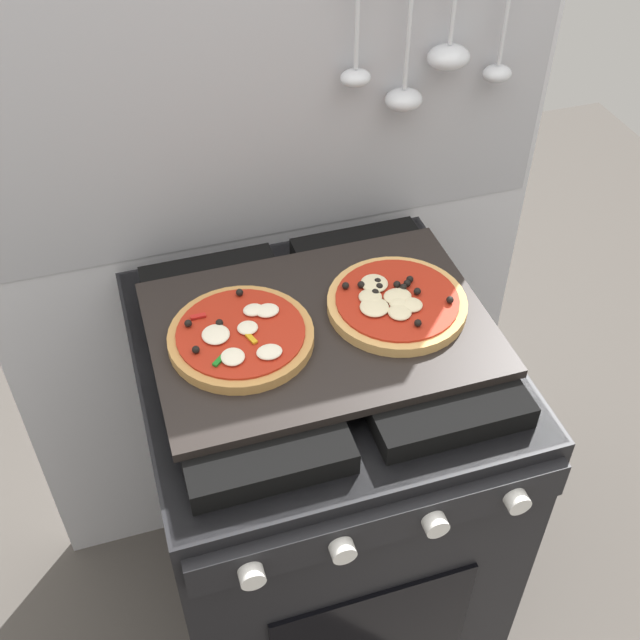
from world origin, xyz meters
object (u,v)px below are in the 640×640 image
at_px(stove, 320,495).
at_px(baking_tray, 320,328).
at_px(pizza_left, 242,337).
at_px(pizza_right, 396,303).

bearing_deg(stove, baking_tray, 90.00).
relative_size(stove, baking_tray, 1.67).
bearing_deg(baking_tray, pizza_left, -178.38).
bearing_deg(pizza_left, stove, 0.89).
relative_size(stove, pizza_right, 3.94).
height_order(baking_tray, pizza_left, pizza_left).
xyz_separation_m(stove, pizza_right, (0.13, 0.00, 0.48)).
xyz_separation_m(baking_tray, pizza_left, (-0.13, -0.00, 0.02)).
bearing_deg(stove, pizza_right, 0.35).
xyz_separation_m(baking_tray, pizza_right, (0.13, -0.00, 0.02)).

